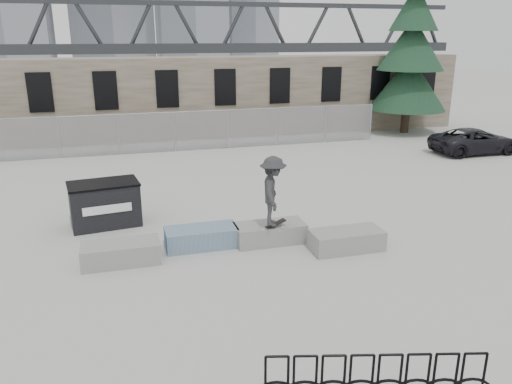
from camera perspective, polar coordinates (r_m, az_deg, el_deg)
The scene contains 13 objects.
ground at distance 14.14m, azimuth -3.05°, elevation -6.26°, with size 120.00×120.00×0.00m, color #A4A5A0.
stone_wall at distance 29.21m, azimuth -10.30°, elevation 10.50°, with size 36.00×2.58×4.50m.
chainlink_fence at distance 25.72m, azimuth -9.30°, elevation 6.87°, with size 22.06×0.06×2.02m.
planter_far_left at distance 13.52m, azimuth -15.16°, elevation -6.65°, with size 2.00×0.90×0.56m.
planter_center_left at distance 14.10m, azimuth -6.26°, elevation -5.07°, with size 2.00×0.90×0.56m.
planter_center_right at distance 14.32m, azimuth 1.60°, elevation -4.61°, with size 2.00×0.90×0.56m.
planter_offset at distance 14.06m, azimuth 10.30°, elevation -5.34°, with size 2.00×0.90×0.56m.
dumpster at distance 16.15m, azimuth -16.90°, elevation -1.29°, with size 2.24×1.54×1.38m.
bike_rack at distance 8.72m, azimuth 13.45°, elevation -20.14°, with size 3.93×1.04×0.90m.
spruce_tree at distance 31.47m, azimuth 17.33°, elevation 15.24°, with size 4.50×4.50×11.50m.
truss_bridge at distance 68.85m, azimuth -5.20°, elevation 16.18°, with size 70.00×3.00×9.80m.
suv at distance 27.38m, azimuth 23.77°, elevation 5.38°, with size 2.07×4.50×1.25m, color black.
skateboarder at distance 13.64m, azimuth 1.94°, elevation 0.08°, with size 1.06×1.41×2.12m.
Camera 1 is at (-2.77, -12.64, 5.70)m, focal length 35.00 mm.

